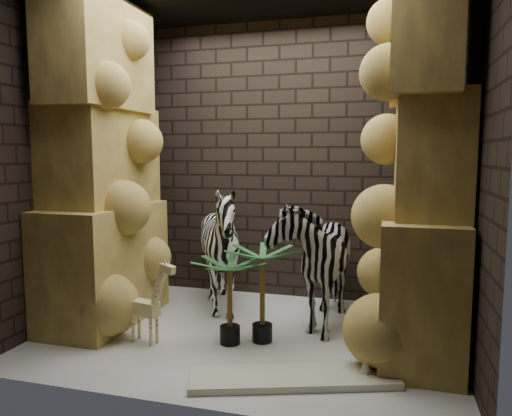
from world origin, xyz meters
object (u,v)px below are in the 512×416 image
(giraffe_toy, at_px, (144,299))
(palm_back, at_px, (230,301))
(palm_front, at_px, (262,294))
(surfboard, at_px, (294,378))
(zebra_left, at_px, (222,256))
(zebra_right, at_px, (314,249))

(giraffe_toy, distance_m, palm_back, 0.72)
(palm_front, height_order, palm_back, palm_front)
(giraffe_toy, distance_m, surfboard, 1.43)
(zebra_left, xyz_separation_m, palm_front, (0.58, -0.60, -0.17))
(palm_back, relative_size, surfboard, 0.51)
(giraffe_toy, relative_size, palm_back, 1.04)
(giraffe_toy, bearing_deg, palm_front, 30.31)
(zebra_left, relative_size, palm_back, 1.75)
(zebra_left, relative_size, surfboard, 0.88)
(giraffe_toy, relative_size, surfboard, 0.52)
(zebra_left, bearing_deg, surfboard, -34.33)
(zebra_left, height_order, giraffe_toy, zebra_left)
(zebra_left, distance_m, palm_front, 0.85)
(palm_front, height_order, surfboard, palm_front)
(zebra_right, bearing_deg, giraffe_toy, -145.47)
(palm_front, distance_m, surfboard, 0.84)
(zebra_left, distance_m, giraffe_toy, 0.98)
(zebra_right, relative_size, zebra_left, 1.10)
(palm_front, bearing_deg, zebra_right, 60.24)
(zebra_left, distance_m, surfboard, 1.67)
(zebra_left, height_order, palm_front, zebra_left)
(zebra_right, height_order, giraffe_toy, zebra_right)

